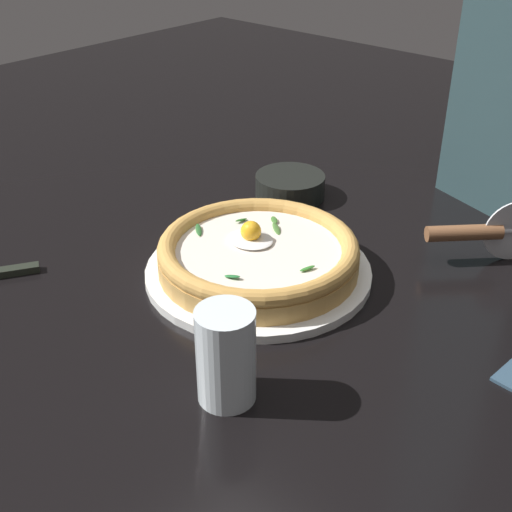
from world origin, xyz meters
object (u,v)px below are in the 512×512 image
side_bowl (290,186)px  drinking_glass (226,362)px  pizza (256,254)px  pizza_cutter (481,232)px

side_bowl → drinking_glass: 0.49m
pizza → drinking_glass: (-0.13, 0.20, 0.01)m
side_bowl → pizza_cutter: pizza_cutter is taller
pizza_cutter → pizza: bearing=49.5°
drinking_glass → pizza: bearing=-55.6°
side_bowl → drinking_glass: drinking_glass is taller
drinking_glass → side_bowl: bearing=-58.4°
pizza_cutter → drinking_glass: size_ratio=1.22×
pizza → pizza_cutter: size_ratio=2.05×
pizza_cutter → drinking_glass: bearing=80.9°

